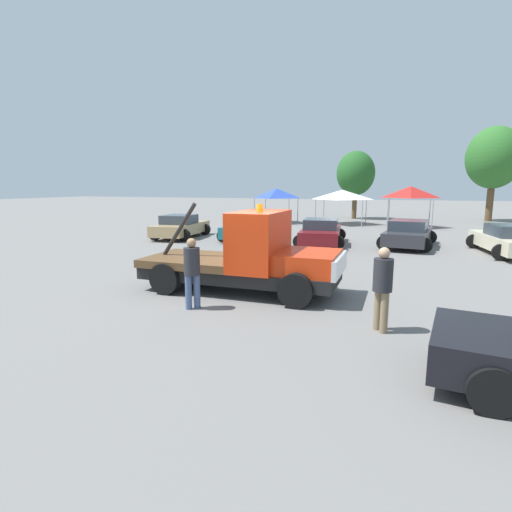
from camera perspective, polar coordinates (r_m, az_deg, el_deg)
The scene contains 14 objects.
ground_plane at distance 11.59m, azimuth -2.34°, elevation -4.97°, with size 160.00×160.00×0.00m, color slate.
tow_truck at distance 11.24m, azimuth -0.69°, elevation -0.37°, with size 5.68×2.39×2.51m.
person_near_truck at distance 8.58m, azimuth 17.63°, elevation -3.74°, with size 0.39×0.39×1.77m.
person_at_hood at distance 9.82m, azimuth -9.12°, elevation -1.75°, with size 0.39×0.39×1.75m.
parked_car_tan at distance 23.65m, azimuth -10.72°, elevation 4.15°, with size 2.73×4.69×1.34m.
parked_car_teal at distance 22.42m, azimuth -1.30°, elevation 4.01°, with size 2.69×4.43×1.34m.
parked_car_maroon at distance 20.75m, azimuth 9.28°, elevation 3.40°, with size 2.79×4.97×1.34m.
parked_car_charcoal at distance 21.17m, azimuth 20.93°, elevation 3.00°, with size 2.87×5.00×1.34m.
parked_car_cream at distance 20.63m, azimuth 32.54°, elevation 1.92°, with size 2.97×5.10×1.34m.
canopy_tent_blue at distance 32.52m, azimuth 2.97°, elevation 8.93°, with size 2.90×2.90×2.78m.
canopy_tent_white at distance 32.25m, azimuth 12.21°, elevation 8.57°, with size 3.52×3.52×2.68m.
canopy_tent_red at distance 31.21m, azimuth 21.22°, elevation 8.51°, with size 2.98×2.98×2.96m.
tree_left at distance 39.46m, azimuth 30.89°, elevation 11.93°, with size 4.39×4.39×7.84m.
tree_center at distance 37.87m, azimuth 14.06°, elevation 11.37°, with size 3.40×3.40×6.08m.
Camera 1 is at (4.22, -10.36, 3.00)m, focal length 28.00 mm.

